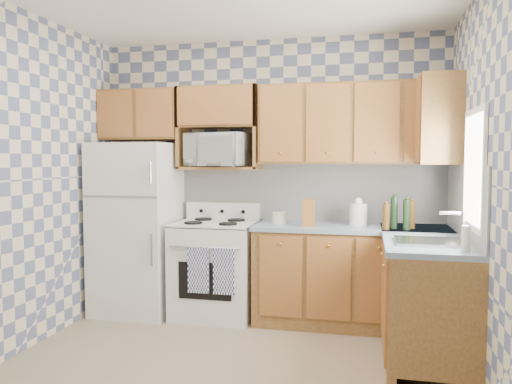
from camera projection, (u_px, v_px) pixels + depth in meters
The scene contains 30 objects.
floor at pixel (226, 375), 3.51m from camera, with size 3.40×3.40×0.00m, color #8D795C.
back_wall at pixel (270, 177), 4.98m from camera, with size 3.40×0.02×2.70m, color slate.
right_wall at pixel (492, 187), 3.06m from camera, with size 0.02×3.20×2.70m, color slate.
backsplash_back at pixel (309, 192), 4.90m from camera, with size 2.60×0.01×0.56m, color silver.
backsplash_right at pixel (465, 201), 3.85m from camera, with size 0.01×1.60×0.56m, color silver.
refrigerator at pixel (137, 228), 4.95m from camera, with size 0.75×0.70×1.68m, color silver.
stove_body at pixel (215, 270), 4.83m from camera, with size 0.76×0.65×0.90m, color silver.
cooktop at pixel (215, 224), 4.80m from camera, with size 0.76×0.65×0.03m, color silver.
backguard at pixel (223, 211), 5.06m from camera, with size 0.76×0.08×0.17m, color silver.
dish_towel_left at pixel (198, 270), 4.50m from camera, with size 0.20×0.03×0.42m, color navy.
dish_towel_right at pixel (224, 271), 4.45m from camera, with size 0.20×0.03×0.42m, color navy.
base_cabinets_back at pixel (351, 277), 4.57m from camera, with size 1.75×0.60×0.88m, color brown.
base_cabinets_right at pixel (423, 296), 3.96m from camera, with size 0.60×1.60×0.88m, color brown.
countertop_back at pixel (352, 228), 4.54m from camera, with size 1.77×0.63×0.04m, color slate.
countertop_right at pixel (424, 238), 3.93m from camera, with size 0.63×1.60×0.04m, color slate.
upper_cabinets_back at pixel (354, 124), 4.61m from camera, with size 1.75×0.33×0.74m, color brown.
upper_cabinets_fridge at pixel (142, 115), 5.06m from camera, with size 0.82×0.33×0.50m, color brown.
upper_cabinets_right at pixel (437, 121), 4.28m from camera, with size 0.33×0.70×0.74m, color brown.
microwave_shelf at pixel (220, 168), 4.92m from camera, with size 0.80×0.33×0.03m, color brown.
microwave at pixel (219, 150), 4.88m from camera, with size 0.59×0.40×0.33m, color silver.
sink at pixel (430, 242), 3.59m from camera, with size 0.48×0.40×0.03m, color #B7B7BC.
window at pixel (474, 170), 3.49m from camera, with size 0.02×0.66×0.86m, color silver.
bottle_0 at pixel (394, 213), 4.33m from camera, with size 0.06×0.06×0.28m, color black.
bottle_1 at pixel (406, 215), 4.25m from camera, with size 0.06×0.06×0.26m, color black.
bottle_2 at pixel (412, 215), 4.33m from camera, with size 0.06×0.06×0.24m, color #503513.
bottle_3 at pixel (386, 217), 4.27m from camera, with size 0.06×0.06×0.22m, color #503513.
knife_block at pixel (308, 213), 4.48m from camera, with size 0.11×0.11×0.24m, color brown.
electric_kettle at pixel (358, 215), 4.53m from camera, with size 0.16×0.16×0.20m, color silver.
food_containers at pixel (280, 218), 4.68m from camera, with size 0.16×0.16×0.11m, color beige, non-canonical shape.
soap_bottle at pixel (466, 238), 3.26m from camera, with size 0.06×0.06×0.17m, color beige.
Camera 1 is at (0.95, -3.29, 1.52)m, focal length 35.00 mm.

